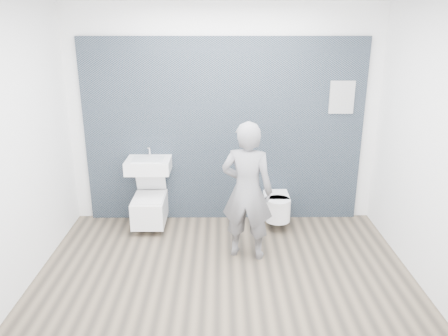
{
  "coord_description": "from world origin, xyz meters",
  "views": [
    {
      "loc": [
        -0.03,
        -4.05,
        2.55
      ],
      "look_at": [
        0.0,
        0.6,
        1.0
      ],
      "focal_mm": 35.0,
      "sensor_mm": 36.0,
      "label": 1
    }
  ],
  "objects_px": {
    "toilet_square": "(150,207)",
    "visitor": "(247,191)",
    "toilet_rounded": "(277,207)",
    "washbasin": "(148,165)"
  },
  "relations": [
    {
      "from": "washbasin",
      "to": "visitor",
      "type": "bearing_deg",
      "value": -33.64
    },
    {
      "from": "washbasin",
      "to": "visitor",
      "type": "xyz_separation_m",
      "value": [
        1.21,
        -0.81,
        -0.04
      ]
    },
    {
      "from": "toilet_rounded",
      "to": "visitor",
      "type": "height_order",
      "value": "visitor"
    },
    {
      "from": "toilet_rounded",
      "to": "visitor",
      "type": "xyz_separation_m",
      "value": [
        -0.44,
        -0.74,
        0.51
      ]
    },
    {
      "from": "washbasin",
      "to": "toilet_square",
      "type": "bearing_deg",
      "value": -90.0
    },
    {
      "from": "toilet_rounded",
      "to": "visitor",
      "type": "bearing_deg",
      "value": -120.71
    },
    {
      "from": "washbasin",
      "to": "toilet_rounded",
      "type": "bearing_deg",
      "value": -2.27
    },
    {
      "from": "visitor",
      "to": "toilet_rounded",
      "type": "bearing_deg",
      "value": -107.19
    },
    {
      "from": "toilet_square",
      "to": "visitor",
      "type": "xyz_separation_m",
      "value": [
        1.21,
        -0.73,
        0.51
      ]
    },
    {
      "from": "toilet_square",
      "to": "washbasin",
      "type": "bearing_deg",
      "value": 90.0
    }
  ]
}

